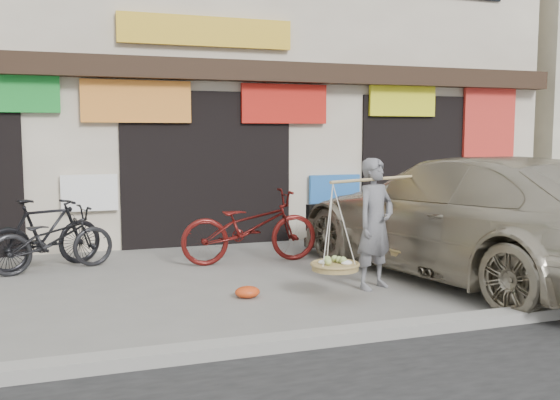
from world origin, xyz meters
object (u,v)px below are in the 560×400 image
object	(u,v)px
bike_2	(250,227)
suv	(465,216)
street_vendor	(375,229)
bike_0	(52,239)
bike_1	(45,234)

from	to	relation	value
bike_2	suv	distance (m)	3.15
street_vendor	bike_2	distance (m)	2.30
street_vendor	bike_2	xyz separation A→B (m)	(-1.07, 2.03, -0.21)
bike_0	bike_1	xyz separation A→B (m)	(-0.10, 0.19, 0.06)
street_vendor	bike_0	bearing A→B (deg)	125.58
bike_2	suv	world-z (taller)	suv
bike_1	bike_0	bearing A→B (deg)	-176.27
bike_0	suv	world-z (taller)	suv
bike_1	bike_2	xyz separation A→B (m)	(2.94, -0.56, 0.04)
street_vendor	suv	distance (m)	1.52
bike_0	suv	bearing A→B (deg)	-128.81
street_vendor	bike_0	size ratio (longest dim) A/B	1.09
bike_0	bike_1	bearing A→B (deg)	11.74
bike_0	bike_2	size ratio (longest dim) A/B	0.83
street_vendor	bike_1	xyz separation A→B (m)	(-4.01, 2.58, -0.25)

